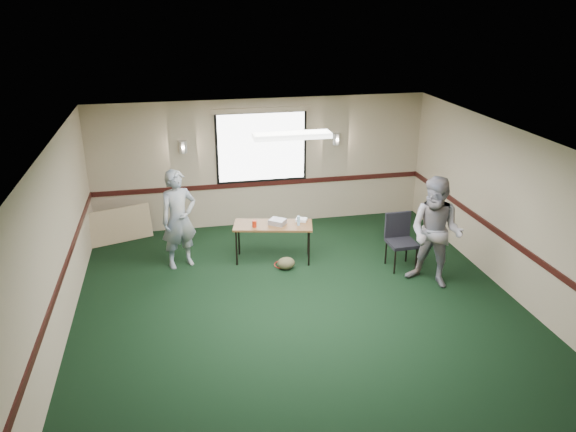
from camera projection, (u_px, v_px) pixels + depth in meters
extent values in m
plane|color=black|center=(305.00, 319.00, 8.62)|extent=(8.00, 8.00, 0.00)
plane|color=tan|center=(262.00, 163.00, 11.76)|extent=(7.00, 0.00, 7.00)
plane|color=tan|center=(51.00, 261.00, 7.45)|extent=(0.00, 8.00, 8.00)
plane|color=tan|center=(523.00, 220.00, 8.79)|extent=(0.00, 8.00, 8.00)
plane|color=white|center=(308.00, 148.00, 7.62)|extent=(8.00, 8.00, 0.00)
cube|color=black|center=(262.00, 184.00, 11.91)|extent=(7.00, 0.03, 0.10)
cube|color=black|center=(57.00, 290.00, 7.62)|extent=(0.03, 8.00, 0.10)
cube|color=black|center=(518.00, 246.00, 8.95)|extent=(0.03, 8.00, 0.10)
cube|color=black|center=(262.00, 147.00, 11.61)|extent=(1.90, 0.01, 1.50)
cube|color=white|center=(262.00, 147.00, 11.60)|extent=(1.80, 0.02, 1.40)
cube|color=tan|center=(261.00, 110.00, 11.32)|extent=(2.05, 0.08, 0.10)
cylinder|color=silver|center=(183.00, 147.00, 11.23)|extent=(0.16, 0.16, 0.25)
cylinder|color=silver|center=(336.00, 139.00, 11.84)|extent=(0.16, 0.16, 0.25)
cube|color=white|center=(292.00, 135.00, 8.55)|extent=(1.20, 0.32, 0.08)
cube|color=#563818|center=(273.00, 225.00, 10.29)|extent=(1.52, 0.87, 0.04)
cylinder|color=black|center=(237.00, 248.00, 10.21)|extent=(0.03, 0.03, 0.68)
cylinder|color=black|center=(309.00, 249.00, 10.20)|extent=(0.03, 0.03, 0.68)
cylinder|color=black|center=(239.00, 238.00, 10.64)|extent=(0.03, 0.03, 0.68)
cylinder|color=black|center=(308.00, 238.00, 10.62)|extent=(0.03, 0.03, 0.68)
cube|color=gray|center=(277.00, 222.00, 10.27)|extent=(0.37, 0.35, 0.09)
cube|color=white|center=(301.00, 220.00, 10.43)|extent=(0.25, 0.23, 0.05)
cylinder|color=#B0220B|center=(254.00, 224.00, 10.15)|extent=(0.08, 0.08, 0.12)
cylinder|color=#8BBFE4|center=(299.00, 221.00, 10.21)|extent=(0.05, 0.05, 0.18)
ellipsoid|color=#4A472A|center=(286.00, 263.00, 10.14)|extent=(0.37, 0.31, 0.23)
torus|color=red|center=(284.00, 264.00, 10.33)|extent=(0.39, 0.39, 0.02)
cube|color=tan|center=(117.00, 226.00, 11.19)|extent=(1.34, 0.62, 0.69)
cube|color=black|center=(402.00, 243.00, 10.07)|extent=(0.50, 0.50, 0.06)
cube|color=black|center=(398.00, 225.00, 10.18)|extent=(0.48, 0.07, 0.48)
cylinder|color=black|center=(395.00, 262.00, 9.94)|extent=(0.03, 0.03, 0.45)
cylinder|color=black|center=(416.00, 260.00, 10.02)|extent=(0.03, 0.03, 0.45)
cylinder|color=black|center=(386.00, 253.00, 10.31)|extent=(0.03, 0.03, 0.45)
cylinder|color=black|center=(406.00, 250.00, 10.39)|extent=(0.03, 0.03, 0.45)
imported|color=#384F7C|center=(179.00, 219.00, 10.00)|extent=(0.77, 0.64, 1.82)
imported|color=#768AB7|center=(436.00, 233.00, 9.32)|extent=(1.17, 1.16, 1.91)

